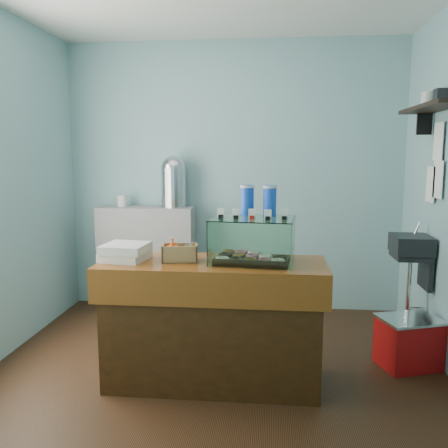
# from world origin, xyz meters

# --- Properties ---
(ground) EXTENTS (3.50, 3.50, 0.00)m
(ground) POSITION_xyz_m (0.00, 0.00, 0.00)
(ground) COLOR black
(ground) RESTS_ON ground
(room_shell) EXTENTS (3.54, 3.04, 2.82)m
(room_shell) POSITION_xyz_m (0.03, 0.01, 1.71)
(room_shell) COLOR #80B1BB
(room_shell) RESTS_ON ground
(counter) EXTENTS (1.60, 0.60, 0.90)m
(counter) POSITION_xyz_m (0.00, -0.25, 0.46)
(counter) COLOR #45220D
(counter) RESTS_ON ground
(back_shelf) EXTENTS (1.00, 0.32, 1.10)m
(back_shelf) POSITION_xyz_m (-0.90, 1.32, 0.55)
(back_shelf) COLOR gray
(back_shelf) RESTS_ON ground
(display_case) EXTENTS (0.61, 0.47, 0.53)m
(display_case) POSITION_xyz_m (0.28, -0.20, 1.07)
(display_case) COLOR #33190F
(display_case) RESTS_ON counter
(condiment_crate) EXTENTS (0.27, 0.19, 0.17)m
(condiment_crate) POSITION_xyz_m (-0.24, -0.26, 0.96)
(condiment_crate) COLOR #A98154
(condiment_crate) RESTS_ON counter
(pastry_boxes) EXTENTS (0.34, 0.34, 0.12)m
(pastry_boxes) POSITION_xyz_m (-0.63, -0.26, 0.96)
(pastry_boxes) COLOR silver
(pastry_boxes) RESTS_ON counter
(coffee_urn) EXTENTS (0.29, 0.29, 0.53)m
(coffee_urn) POSITION_xyz_m (-0.60, 1.33, 1.38)
(coffee_urn) COLOR silver
(coffee_urn) RESTS_ON back_shelf
(red_cooler) EXTENTS (0.54, 0.47, 0.40)m
(red_cooler) POSITION_xyz_m (1.49, 0.15, 0.20)
(red_cooler) COLOR red
(red_cooler) RESTS_ON ground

